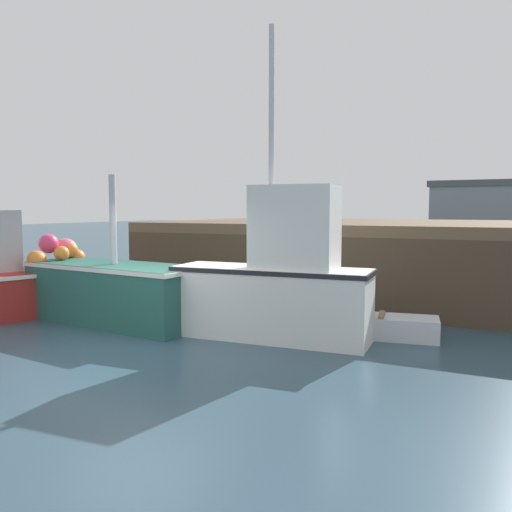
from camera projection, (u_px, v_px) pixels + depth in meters
The scene contains 6 objects.
ground at pixel (134, 349), 8.73m from camera, with size 120.00×160.00×0.10m.
pier at pixel (344, 235), 13.97m from camera, with size 9.95×7.23×1.98m.
fishing_boat_near_right at pixel (111, 289), 10.57m from camera, with size 4.22×1.85×3.02m.
fishing_boat_mid at pixel (277, 281), 9.11m from camera, with size 3.65×1.31×5.46m.
rowboat at pixel (381, 326), 9.31m from camera, with size 2.07×1.02×0.44m.
warehouse at pixel (498, 209), 42.08m from camera, with size 10.58×5.54×4.62m.
Camera 1 is at (5.60, -6.78, 2.33)m, focal length 36.03 mm.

